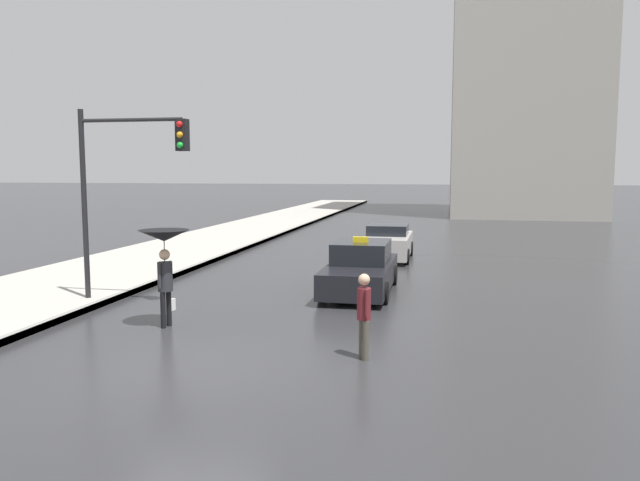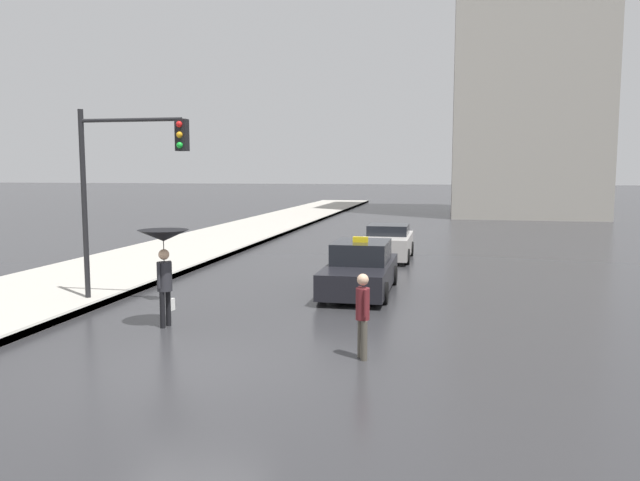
% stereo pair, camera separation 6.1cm
% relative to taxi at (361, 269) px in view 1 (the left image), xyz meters
% --- Properties ---
extents(ground_plane, '(300.00, 300.00, 0.00)m').
position_rel_taxi_xyz_m(ground_plane, '(-2.03, -7.79, -0.68)').
color(ground_plane, '#2D2D30').
extents(taxi, '(1.91, 4.73, 1.65)m').
position_rel_taxi_xyz_m(taxi, '(0.00, 0.00, 0.00)').
color(taxi, black).
rests_on(taxi, ground_plane).
extents(sedan_red, '(1.91, 4.02, 1.40)m').
position_rel_taxi_xyz_m(sedan_red, '(0.13, 7.04, -0.01)').
color(sedan_red, '#B7B2AD').
rests_on(sedan_red, ground_plane).
extents(pedestrian_with_umbrella, '(1.15, 1.15, 2.25)m').
position_rel_taxi_xyz_m(pedestrian_with_umbrella, '(-3.82, -5.01, 1.16)').
color(pedestrian_with_umbrella, black).
rests_on(pedestrian_with_umbrella, ground_plane).
extents(pedestrian_man, '(0.35, 0.40, 1.65)m').
position_rel_taxi_xyz_m(pedestrian_man, '(0.95, -6.53, 0.27)').
color(pedestrian_man, '#4C473D').
rests_on(pedestrian_man, ground_plane).
extents(traffic_light, '(3.03, 0.38, 5.17)m').
position_rel_taxi_xyz_m(traffic_light, '(-5.74, -3.14, 2.91)').
color(traffic_light, black).
rests_on(traffic_light, ground_plane).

